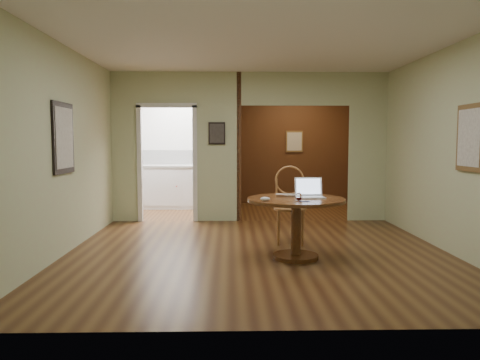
{
  "coord_description": "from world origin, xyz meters",
  "views": [
    {
      "loc": [
        -0.37,
        -5.99,
        1.46
      ],
      "look_at": [
        -0.24,
        -0.2,
        0.98
      ],
      "focal_mm": 35.0,
      "sensor_mm": 36.0,
      "label": 1
    }
  ],
  "objects_px": {
    "chair": "(290,200)",
    "open_laptop": "(309,192)",
    "dining_table": "(296,214)",
    "closed_laptop": "(290,195)"
  },
  "relations": [
    {
      "from": "chair",
      "to": "open_laptop",
      "type": "height_order",
      "value": "chair"
    },
    {
      "from": "dining_table",
      "to": "open_laptop",
      "type": "distance_m",
      "value": 0.33
    },
    {
      "from": "chair",
      "to": "closed_laptop",
      "type": "relative_size",
      "value": 3.12
    },
    {
      "from": "chair",
      "to": "dining_table",
      "type": "bearing_deg",
      "value": -88.27
    },
    {
      "from": "open_laptop",
      "to": "closed_laptop",
      "type": "bearing_deg",
      "value": 156.66
    },
    {
      "from": "dining_table",
      "to": "chair",
      "type": "height_order",
      "value": "chair"
    },
    {
      "from": "dining_table",
      "to": "closed_laptop",
      "type": "bearing_deg",
      "value": 108.48
    },
    {
      "from": "open_laptop",
      "to": "chair",
      "type": "bearing_deg",
      "value": 96.54
    },
    {
      "from": "chair",
      "to": "closed_laptop",
      "type": "height_order",
      "value": "chair"
    },
    {
      "from": "open_laptop",
      "to": "dining_table",
      "type": "bearing_deg",
      "value": -156.91
    }
  ]
}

